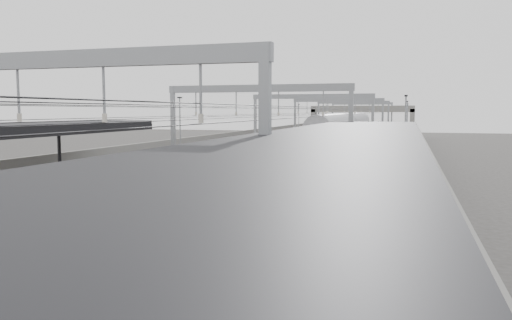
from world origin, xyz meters
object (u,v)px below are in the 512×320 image
Objects in this scene: overbridge at (362,113)px; signal_green at (314,131)px; train at (344,138)px; bench at (381,224)px.

overbridge is 29.11m from signal_green.
bench is at bearing -81.24° from train.
overbridge reaches higher than signal_green.
overbridge reaches higher than train.
overbridge is 0.44× the size of train.
signal_green is at bearing -100.34° from overbridge.
train is 48.98m from bench.
train is (1.50, -42.68, -3.17)m from overbridge.
train reaches higher than bench.
bench is 64.18m from signal_green.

